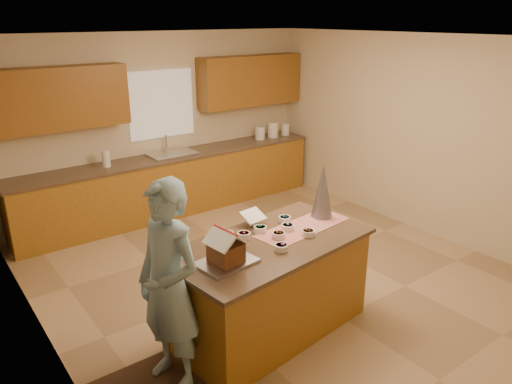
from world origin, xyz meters
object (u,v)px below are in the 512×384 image
(gingerbread_house, at_px, (226,249))
(island_base, at_px, (269,288))
(tinsel_tree, at_px, (323,191))
(boy, at_px, (169,287))

(gingerbread_house, bearing_deg, island_base, 11.80)
(island_base, xyz_separation_m, gingerbread_house, (-0.56, -0.12, 0.63))
(island_base, distance_m, tinsel_tree, 1.12)
(island_base, height_order, gingerbread_house, gingerbread_house)
(gingerbread_house, bearing_deg, boy, 177.70)
(island_base, bearing_deg, boy, 178.43)
(island_base, relative_size, boy, 1.05)
(boy, relative_size, gingerbread_house, 5.56)
(tinsel_tree, height_order, boy, boy)
(boy, bearing_deg, island_base, 83.07)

